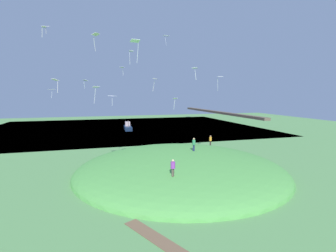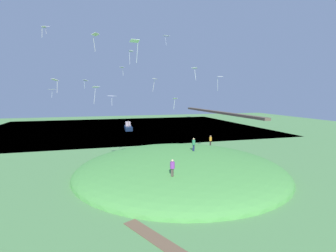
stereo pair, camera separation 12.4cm
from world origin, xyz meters
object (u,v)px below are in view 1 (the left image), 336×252
object	(u,v)px
boat_on_lake	(128,127)
kite_8	(195,69)
kite_13	(113,96)
kite_4	(85,81)
kite_0	(175,99)
kite_15	(51,90)
kite_14	(166,36)
kite_11	(47,27)
kite_12	(122,68)
kite_10	(220,78)
kite_2	(131,52)
person_on_hilltop	(210,139)
kite_1	(155,80)
person_walking_path	(194,143)
kite_3	(135,42)
kite_6	(96,88)
person_watching_kites	(173,166)
kite_7	(96,35)
kite_5	(55,81)
kite_9	(44,28)

from	to	relation	value
boat_on_lake	kite_8	distance (m)	46.31
kite_13	kite_4	bearing A→B (deg)	-166.70
kite_0	kite_15	distance (m)	21.77
kite_8	kite_14	distance (m)	16.92
kite_8	kite_11	size ratio (longest dim) A/B	1.20
kite_0	kite_13	size ratio (longest dim) A/B	1.40
kite_12	kite_13	bearing A→B (deg)	-12.76
kite_8	kite_15	distance (m)	26.60
kite_10	kite_2	bearing A→B (deg)	-96.48
person_on_hilltop	kite_10	size ratio (longest dim) A/B	0.83
kite_1	person_walking_path	bearing A→B (deg)	49.79
kite_3	kite_11	distance (m)	22.15
kite_11	kite_12	distance (m)	13.68
kite_14	kite_6	bearing A→B (deg)	-48.26
person_watching_kites	kite_11	distance (m)	30.99
person_walking_path	kite_7	size ratio (longest dim) A/B	0.94
kite_4	kite_5	size ratio (longest dim) A/B	1.10
kite_3	kite_13	xyz separation A→B (m)	(-3.87, -2.12, -5.39)
kite_1	kite_14	xyz separation A→B (m)	(-8.79, 4.11, 8.04)
boat_on_lake	kite_4	bearing A→B (deg)	163.05
kite_8	kite_12	bearing A→B (deg)	-146.32
kite_11	kite_15	bearing A→B (deg)	-173.23
kite_11	kite_14	xyz separation A→B (m)	(0.85, 19.09, -0.42)
boat_on_lake	kite_9	bearing A→B (deg)	161.97
person_walking_path	person_watching_kites	world-z (taller)	person_walking_path
kite_12	kite_5	bearing A→B (deg)	-30.54
boat_on_lake	kite_10	bearing A→B (deg)	-164.77
person_on_hilltop	kite_8	xyz separation A→B (m)	(10.85, -7.50, 10.73)
kite_0	kite_10	world-z (taller)	kite_10
kite_1	kite_13	bearing A→B (deg)	-51.16
kite_6	kite_9	distance (m)	9.50
person_on_hilltop	kite_8	size ratio (longest dim) A/B	1.22
person_on_hilltop	kite_5	xyz separation A→B (m)	(12.85, -22.60, 9.00)
kite_7	kite_13	distance (m)	6.82
boat_on_lake	kite_15	size ratio (longest dim) A/B	4.81
person_watching_kites	kite_9	distance (m)	22.92
person_on_hilltop	kite_15	world-z (taller)	kite_15
kite_7	kite_8	size ratio (longest dim) A/B	1.32
kite_12	kite_15	size ratio (longest dim) A/B	0.90
kite_5	kite_14	distance (m)	25.13
kite_4	kite_7	bearing A→B (deg)	6.74
kite_5	kite_11	bearing A→B (deg)	-170.10
person_watching_kites	kite_7	world-z (taller)	kite_7
kite_7	kite_15	size ratio (longest dim) A/B	1.32
kite_1	kite_14	bearing A→B (deg)	154.96
kite_7	kite_10	size ratio (longest dim) A/B	0.90
boat_on_lake	kite_3	xyz separation A→B (m)	(46.88, -4.89, 14.61)
person_walking_path	kite_15	size ratio (longest dim) A/B	1.25
kite_9	kite_10	distance (m)	23.91
kite_6	kite_7	world-z (taller)	kite_7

